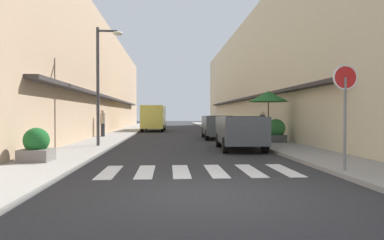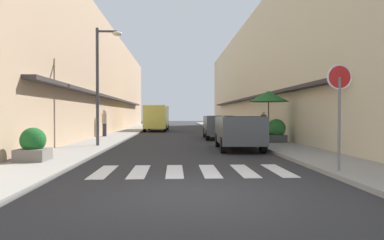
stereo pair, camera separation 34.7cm
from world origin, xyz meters
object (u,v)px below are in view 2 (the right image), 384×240
object	(u,v)px
pedestrian_walking_near	(264,124)
parked_car_mid	(219,124)
planter_midblock	(276,131)
pedestrian_walking_far	(105,122)
parked_car_near	(239,129)
round_street_sign	(339,89)
planter_corner	(33,146)
street_lamp	(101,74)
planter_far	(253,126)
delivery_van	(157,116)
cafe_umbrella	(269,97)

from	to	relation	value
pedestrian_walking_near	parked_car_mid	bearing A→B (deg)	-137.61
planter_midblock	pedestrian_walking_far	distance (m)	11.09
pedestrian_walking_near	pedestrian_walking_far	bearing A→B (deg)	-120.61
parked_car_near	round_street_sign	world-z (taller)	round_street_sign
planter_corner	pedestrian_walking_far	world-z (taller)	pedestrian_walking_far
parked_car_mid	pedestrian_walking_far	world-z (taller)	pedestrian_walking_far
street_lamp	planter_far	distance (m)	12.14
planter_corner	planter_midblock	world-z (taller)	planter_midblock
delivery_van	pedestrian_walking_far	xyz separation A→B (m)	(-2.90, -9.44, -0.37)
parked_car_mid	delivery_van	xyz separation A→B (m)	(-4.46, 10.49, 0.48)
parked_car_near	planter_corner	size ratio (longest dim) A/B	3.95
cafe_umbrella	pedestrian_walking_near	size ratio (longest dim) A/B	1.61
parked_car_mid	pedestrian_walking_near	xyz separation A→B (m)	(2.47, -1.53, 0.05)
round_street_sign	planter_midblock	world-z (taller)	round_street_sign
planter_midblock	parked_car_mid	bearing A→B (deg)	120.64
parked_car_mid	round_street_sign	xyz separation A→B (m)	(1.36, -13.12, 1.26)
round_street_sign	pedestrian_walking_far	bearing A→B (deg)	121.61
cafe_umbrella	planter_midblock	distance (m)	1.82
pedestrian_walking_far	planter_far	bearing A→B (deg)	134.06
parked_car_mid	planter_midblock	distance (m)	4.80
planter_midblock	planter_far	distance (m)	6.43
parked_car_mid	round_street_sign	size ratio (longest dim) A/B	1.55
planter_far	pedestrian_walking_far	size ratio (longest dim) A/B	0.76
round_street_sign	pedestrian_walking_far	size ratio (longest dim) A/B	1.55
street_lamp	planter_far	xyz separation A→B (m)	(8.83, 7.89, -2.65)
street_lamp	pedestrian_walking_far	bearing A→B (deg)	100.39
planter_far	pedestrian_walking_near	size ratio (longest dim) A/B	0.81
planter_midblock	street_lamp	bearing A→B (deg)	-170.30
round_street_sign	pedestrian_walking_near	distance (m)	11.71
delivery_van	planter_far	xyz separation A→B (m)	(7.15, -8.20, -0.65)
parked_car_near	street_lamp	world-z (taller)	street_lamp
delivery_van	pedestrian_walking_far	world-z (taller)	delivery_van
parked_car_mid	cafe_umbrella	size ratio (longest dim) A/B	1.59
delivery_van	round_street_sign	distance (m)	24.33
round_street_sign	planter_far	size ratio (longest dim) A/B	2.03
round_street_sign	pedestrian_walking_far	distance (m)	16.68
parked_car_mid	planter_corner	world-z (taller)	parked_car_mid
delivery_van	round_street_sign	size ratio (longest dim) A/B	2.04
cafe_umbrella	planter_far	bearing A→B (deg)	83.94
round_street_sign	cafe_umbrella	world-z (taller)	round_street_sign
delivery_van	pedestrian_walking_far	bearing A→B (deg)	-107.08
planter_far	pedestrian_walking_far	bearing A→B (deg)	-172.95
cafe_umbrella	planter_far	world-z (taller)	cafe_umbrella
round_street_sign	pedestrian_walking_near	size ratio (longest dim) A/B	1.65
street_lamp	pedestrian_walking_far	xyz separation A→B (m)	(-1.22, 6.65, -2.38)
delivery_van	planter_corner	world-z (taller)	delivery_van
pedestrian_walking_near	cafe_umbrella	bearing A→B (deg)	-25.71
round_street_sign	planter_midblock	xyz separation A→B (m)	(1.08, 8.99, -1.48)
parked_car_near	pedestrian_walking_near	size ratio (longest dim) A/B	2.48
delivery_van	pedestrian_walking_far	size ratio (longest dim) A/B	3.16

